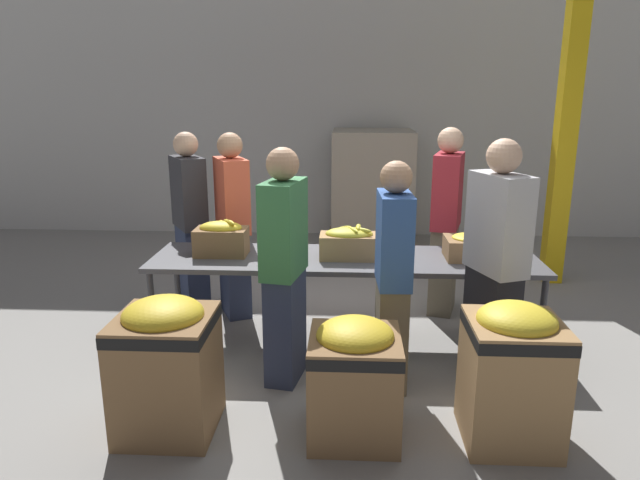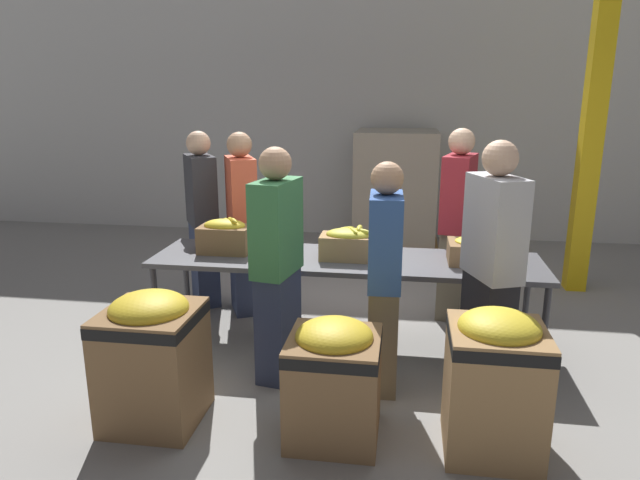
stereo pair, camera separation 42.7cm
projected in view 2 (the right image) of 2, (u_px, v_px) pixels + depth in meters
ground_plane at (344, 343)px, 4.77m from camera, size 30.00×30.00×0.00m
wall_back at (376, 94)px, 7.88m from camera, size 16.00×0.08×4.00m
sorting_table at (345, 263)px, 4.59m from camera, size 3.11×0.78×0.74m
banana_box_0 at (225, 236)px, 4.71m from camera, size 0.42×0.26×0.30m
banana_box_1 at (350, 243)px, 4.53m from camera, size 0.46×0.29×0.27m
banana_box_2 at (479, 250)px, 4.43m from camera, size 0.47×0.34×0.22m
volunteer_0 at (491, 271)px, 3.85m from camera, size 0.39×0.52×1.74m
volunteer_1 at (202, 220)px, 5.47m from camera, size 0.43×0.50×1.69m
volunteer_2 at (242, 225)px, 5.27m from camera, size 0.40×0.51×1.69m
volunteer_3 at (384, 281)px, 3.86m from camera, size 0.23×0.44×1.61m
volunteer_4 at (456, 226)px, 5.15m from camera, size 0.35×0.51×1.73m
volunteer_5 at (277, 268)px, 4.01m from camera, size 0.31×0.49×1.69m
donation_bin_0 at (153, 354)px, 3.55m from camera, size 0.57×0.57×0.86m
donation_bin_1 at (334, 376)px, 3.40m from camera, size 0.54×0.54×0.75m
donation_bin_2 at (495, 378)px, 3.25m from camera, size 0.54×0.54×0.86m
support_pillar at (596, 95)px, 5.57m from camera, size 0.20×0.20×4.00m
pallet_stack_0 at (395, 191)px, 7.51m from camera, size 1.13×1.13×1.55m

